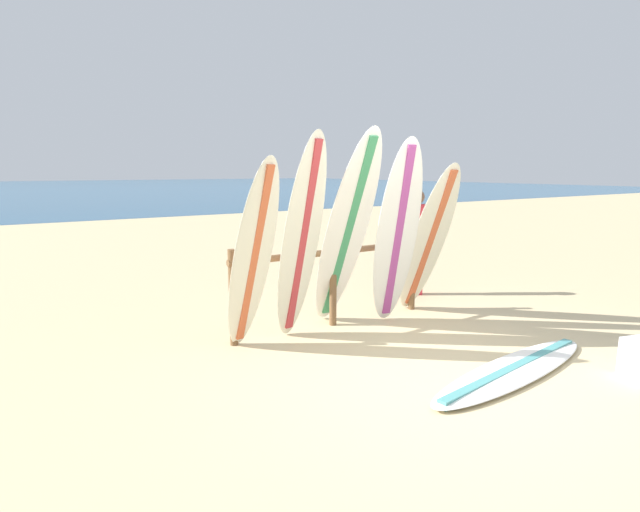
{
  "coord_description": "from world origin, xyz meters",
  "views": [
    {
      "loc": [
        -3.51,
        -3.06,
        1.95
      ],
      "look_at": [
        0.01,
        2.31,
        0.85
      ],
      "focal_mm": 28.24,
      "sensor_mm": 36.0,
      "label": 1
    }
  ],
  "objects_px": {
    "surfboard_leaning_left": "(301,239)",
    "beachgoer_standing": "(416,238)",
    "surfboard_leaning_far_left": "(253,257)",
    "surfboard_rack": "(333,271)",
    "surfboard_leaning_center_right": "(429,241)",
    "surfboard_leaning_center_left": "(346,232)",
    "surfboard_leaning_center": "(397,234)",
    "surfboard_lying_on_sand": "(514,370)"
  },
  "relations": [
    {
      "from": "surfboard_leaning_left",
      "to": "beachgoer_standing",
      "type": "relative_size",
      "value": 1.44
    },
    {
      "from": "surfboard_leaning_far_left",
      "to": "surfboard_leaning_left",
      "type": "height_order",
      "value": "surfboard_leaning_left"
    },
    {
      "from": "surfboard_rack",
      "to": "surfboard_leaning_center_right",
      "type": "relative_size",
      "value": 1.37
    },
    {
      "from": "surfboard_leaning_far_left",
      "to": "surfboard_leaning_center_left",
      "type": "height_order",
      "value": "surfboard_leaning_center_left"
    },
    {
      "from": "surfboard_rack",
      "to": "surfboard_leaning_far_left",
      "type": "height_order",
      "value": "surfboard_leaning_far_left"
    },
    {
      "from": "beachgoer_standing",
      "to": "surfboard_leaning_far_left",
      "type": "bearing_deg",
      "value": -163.25
    },
    {
      "from": "surfboard_leaning_center_left",
      "to": "surfboard_leaning_center_right",
      "type": "height_order",
      "value": "surfboard_leaning_center_left"
    },
    {
      "from": "surfboard_leaning_center",
      "to": "surfboard_leaning_far_left",
      "type": "bearing_deg",
      "value": 178.43
    },
    {
      "from": "surfboard_leaning_center",
      "to": "surfboard_leaning_center_left",
      "type": "bearing_deg",
      "value": 165.45
    },
    {
      "from": "surfboard_rack",
      "to": "surfboard_leaning_far_left",
      "type": "distance_m",
      "value": 1.38
    },
    {
      "from": "surfboard_leaning_center_left",
      "to": "surfboard_leaning_center_right",
      "type": "bearing_deg",
      "value": -3.62
    },
    {
      "from": "surfboard_leaning_center_right",
      "to": "beachgoer_standing",
      "type": "distance_m",
      "value": 1.18
    },
    {
      "from": "surfboard_rack",
      "to": "surfboard_leaning_center",
      "type": "relative_size",
      "value": 1.2
    },
    {
      "from": "surfboard_leaning_center_left",
      "to": "surfboard_leaning_center",
      "type": "bearing_deg",
      "value": -14.55
    },
    {
      "from": "surfboard_leaning_left",
      "to": "surfboard_leaning_center",
      "type": "relative_size",
      "value": 1.02
    },
    {
      "from": "surfboard_leaning_far_left",
      "to": "surfboard_leaning_center_right",
      "type": "height_order",
      "value": "surfboard_leaning_far_left"
    },
    {
      "from": "surfboard_leaning_center_left",
      "to": "surfboard_leaning_center",
      "type": "height_order",
      "value": "surfboard_leaning_center_left"
    },
    {
      "from": "surfboard_leaning_center",
      "to": "surfboard_leaning_center_right",
      "type": "height_order",
      "value": "surfboard_leaning_center"
    },
    {
      "from": "surfboard_leaning_center",
      "to": "beachgoer_standing",
      "type": "distance_m",
      "value": 1.71
    },
    {
      "from": "surfboard_leaning_left",
      "to": "surfboard_leaning_center_left",
      "type": "xyz_separation_m",
      "value": [
        0.64,
        0.03,
        0.02
      ]
    },
    {
      "from": "surfboard_leaning_left",
      "to": "surfboard_lying_on_sand",
      "type": "bearing_deg",
      "value": -57.64
    },
    {
      "from": "surfboard_leaning_center_left",
      "to": "beachgoer_standing",
      "type": "height_order",
      "value": "surfboard_leaning_center_left"
    },
    {
      "from": "surfboard_leaning_center_left",
      "to": "surfboard_leaning_left",
      "type": "bearing_deg",
      "value": -177.72
    },
    {
      "from": "surfboard_leaning_far_left",
      "to": "surfboard_leaning_center_left",
      "type": "distance_m",
      "value": 1.31
    },
    {
      "from": "surfboard_leaning_far_left",
      "to": "surfboard_rack",
      "type": "bearing_deg",
      "value": 16.48
    },
    {
      "from": "surfboard_leaning_far_left",
      "to": "surfboard_leaning_left",
      "type": "relative_size",
      "value": 0.88
    },
    {
      "from": "surfboard_rack",
      "to": "surfboard_leaning_center_left",
      "type": "relative_size",
      "value": 1.16
    },
    {
      "from": "surfboard_leaning_center_left",
      "to": "surfboard_lying_on_sand",
      "type": "bearing_deg",
      "value": -73.28
    },
    {
      "from": "surfboard_leaning_left",
      "to": "surfboard_leaning_center_right",
      "type": "distance_m",
      "value": 1.94
    },
    {
      "from": "surfboard_leaning_center_left",
      "to": "beachgoer_standing",
      "type": "relative_size",
      "value": 1.47
    },
    {
      "from": "surfboard_leaning_center",
      "to": "surfboard_lying_on_sand",
      "type": "bearing_deg",
      "value": -91.96
    },
    {
      "from": "surfboard_leaning_center_right",
      "to": "surfboard_lying_on_sand",
      "type": "height_order",
      "value": "surfboard_leaning_center_right"
    },
    {
      "from": "surfboard_leaning_center_right",
      "to": "surfboard_lying_on_sand",
      "type": "relative_size",
      "value": 0.79
    },
    {
      "from": "surfboard_leaning_center_left",
      "to": "surfboard_lying_on_sand",
      "type": "distance_m",
      "value": 2.37
    },
    {
      "from": "surfboard_leaning_far_left",
      "to": "surfboard_lying_on_sand",
      "type": "xyz_separation_m",
      "value": [
        1.88,
        -1.86,
        -1.02
      ]
    },
    {
      "from": "surfboard_leaning_center",
      "to": "surfboard_leaning_center_right",
      "type": "distance_m",
      "value": 0.66
    },
    {
      "from": "surfboard_leaning_left",
      "to": "surfboard_lying_on_sand",
      "type": "xyz_separation_m",
      "value": [
        1.23,
        -1.95,
        -1.16
      ]
    },
    {
      "from": "surfboard_leaning_center",
      "to": "surfboard_leaning_center_right",
      "type": "relative_size",
      "value": 1.14
    },
    {
      "from": "surfboard_rack",
      "to": "surfboard_leaning_left",
      "type": "xyz_separation_m",
      "value": [
        -0.63,
        -0.29,
        0.48
      ]
    },
    {
      "from": "surfboard_leaning_far_left",
      "to": "surfboard_leaning_center",
      "type": "bearing_deg",
      "value": -1.57
    },
    {
      "from": "surfboard_rack",
      "to": "beachgoer_standing",
      "type": "xyz_separation_m",
      "value": [
        1.99,
        0.61,
        0.2
      ]
    },
    {
      "from": "surfboard_leaning_far_left",
      "to": "surfboard_leaning_center_right",
      "type": "xyz_separation_m",
      "value": [
        2.58,
        0.03,
        -0.03
      ]
    }
  ]
}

